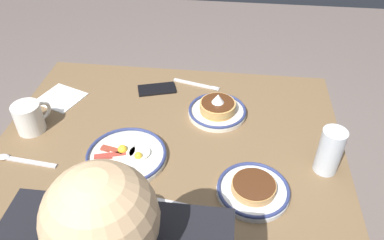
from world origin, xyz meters
TOP-DOWN VIEW (x-y plane):
  - dining_table at (0.00, 0.00)m, footprint 1.13×0.80m
  - plate_near_main at (-0.15, -0.12)m, footprint 0.21×0.21m
  - plate_center_pancakes at (0.12, 0.14)m, footprint 0.25×0.25m
  - plate_far_companion at (-0.27, 0.23)m, footprint 0.21×0.21m
  - coffee_mug at (0.47, 0.04)m, footprint 0.10×0.12m
  - drinking_glass at (-0.49, 0.11)m, footprint 0.07×0.07m
  - cell_phone at (0.10, -0.24)m, footprint 0.16×0.11m
  - paper_napkin at (0.45, -0.14)m, footprint 0.19×0.18m
  - fork_near at (-0.05, -0.29)m, footprint 0.19×0.07m
  - fork_far at (0.00, 0.29)m, footprint 0.19×0.04m
  - tea_spoon at (0.45, 0.19)m, footprint 0.20×0.04m

SIDE VIEW (x-z plane):
  - dining_table at x=0.00m, z-range 0.27..1.01m
  - paper_napkin at x=0.45m, z-range 0.73..0.74m
  - fork_far at x=0.00m, z-range 0.73..0.74m
  - fork_near at x=-0.05m, z-range 0.73..0.74m
  - cell_phone at x=0.10m, z-range 0.73..0.74m
  - tea_spoon at x=0.45m, z-range 0.73..0.74m
  - plate_center_pancakes at x=0.12m, z-range 0.73..0.77m
  - plate_far_companion at x=-0.27m, z-range 0.73..0.77m
  - plate_near_main at x=-0.15m, z-range 0.71..0.80m
  - coffee_mug at x=0.47m, z-range 0.73..0.84m
  - drinking_glass at x=-0.49m, z-range 0.73..0.87m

